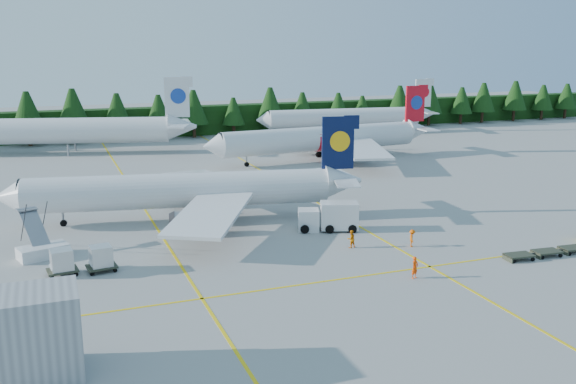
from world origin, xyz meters
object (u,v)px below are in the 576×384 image
object	(u,v)px
airliner_red	(317,139)
airliner_navy	(174,191)
airstairs	(42,248)
service_truck	(328,217)

from	to	relation	value
airliner_red	airliner_navy	bearing A→B (deg)	-139.42
airliner_navy	airliner_red	xyz separation A→B (m)	(28.83, 28.32, 0.20)
airliner_red	airstairs	distance (m)	55.51
service_truck	airstairs	bearing A→B (deg)	-163.39
airstairs	service_truck	xyz separation A→B (m)	(27.56, -1.50, 0.63)
airliner_navy	service_truck	bearing A→B (deg)	-21.65
airliner_navy	airstairs	size ratio (longest dim) A/B	5.90
airliner_red	service_truck	bearing A→B (deg)	-115.46
airliner_navy	airstairs	bearing A→B (deg)	-139.85
airstairs	service_truck	bearing A→B (deg)	-20.33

